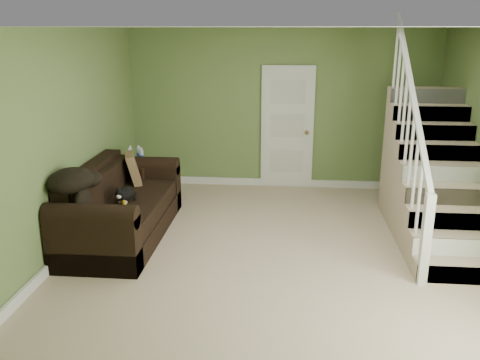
% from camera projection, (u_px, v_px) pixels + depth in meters
% --- Properties ---
extents(floor, '(5.00, 5.50, 0.01)m').
position_uv_depth(floor, '(276.00, 253.00, 6.09)').
color(floor, tan).
rests_on(floor, ground).
extents(ceiling, '(5.00, 5.50, 0.01)m').
position_uv_depth(ceiling, '(281.00, 27.00, 5.34)').
color(ceiling, white).
rests_on(ceiling, wall_back).
extents(wall_back, '(5.00, 0.04, 2.60)m').
position_uv_depth(wall_back, '(282.00, 110.00, 8.34)').
color(wall_back, olive).
rests_on(wall_back, floor).
extents(wall_front, '(5.00, 0.04, 2.60)m').
position_uv_depth(wall_front, '(268.00, 249.00, 3.09)').
color(wall_front, olive).
rests_on(wall_front, floor).
extents(wall_left, '(0.04, 5.50, 2.60)m').
position_uv_depth(wall_left, '(64.00, 143.00, 5.94)').
color(wall_left, olive).
rests_on(wall_left, floor).
extents(baseboard_back, '(5.00, 0.04, 0.12)m').
position_uv_depth(baseboard_back, '(280.00, 182.00, 8.66)').
color(baseboard_back, white).
rests_on(baseboard_back, floor).
extents(baseboard_left, '(0.04, 5.50, 0.12)m').
position_uv_depth(baseboard_left, '(77.00, 241.00, 6.29)').
color(baseboard_left, white).
rests_on(baseboard_left, floor).
extents(door, '(0.86, 0.12, 2.02)m').
position_uv_depth(door, '(287.00, 128.00, 8.37)').
color(door, white).
rests_on(door, floor).
extents(staircase, '(1.00, 2.51, 2.82)m').
position_uv_depth(staircase, '(431.00, 183.00, 6.65)').
color(staircase, tan).
rests_on(staircase, floor).
extents(sofa, '(1.01, 2.35, 0.93)m').
position_uv_depth(sofa, '(119.00, 210.00, 6.51)').
color(sofa, black).
rests_on(sofa, floor).
extents(side_table, '(0.70, 0.70, 0.89)m').
position_uv_depth(side_table, '(138.00, 183.00, 7.68)').
color(side_table, black).
rests_on(side_table, floor).
extents(cat, '(0.23, 0.50, 0.24)m').
position_uv_depth(cat, '(125.00, 195.00, 6.34)').
color(cat, black).
rests_on(cat, sofa).
extents(banana, '(0.15, 0.23, 0.06)m').
position_uv_depth(banana, '(124.00, 202.00, 6.26)').
color(banana, gold).
rests_on(banana, sofa).
extents(throw_pillow, '(0.34, 0.48, 0.45)m').
position_uv_depth(throw_pillow, '(133.00, 169.00, 7.10)').
color(throw_pillow, '#4E351F').
rests_on(throw_pillow, sofa).
extents(throw_blanket, '(0.65, 0.75, 0.26)m').
position_uv_depth(throw_blanket, '(71.00, 180.00, 5.66)').
color(throw_blanket, black).
rests_on(throw_blanket, sofa).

